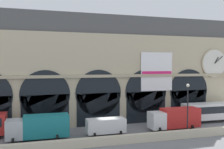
% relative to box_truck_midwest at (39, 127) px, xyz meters
% --- Properties ---
extents(ground_plane, '(200.00, 200.00, 0.00)m').
position_rel_box_truck_midwest_xyz_m(ground_plane, '(8.94, 0.45, -1.70)').
color(ground_plane, slate).
extents(quay_parapet_wall, '(90.00, 0.70, 1.03)m').
position_rel_box_truck_midwest_xyz_m(quay_parapet_wall, '(8.94, -4.37, -1.19)').
color(quay_parapet_wall, beige).
rests_on(quay_parapet_wall, ground).
extents(station_building, '(49.33, 4.60, 17.36)m').
position_rel_box_truck_midwest_xyz_m(station_building, '(9.00, 7.53, 6.69)').
color(station_building, '#BCAD8C').
rests_on(station_building, ground).
extents(box_truck_midwest, '(7.50, 2.91, 3.12)m').
position_rel_box_truck_midwest_xyz_m(box_truck_midwest, '(0.00, 0.00, 0.00)').
color(box_truck_midwest, '#ADB2B7').
rests_on(box_truck_midwest, ground).
extents(van_center, '(5.20, 2.48, 2.20)m').
position_rel_box_truck_midwest_xyz_m(van_center, '(8.62, -0.01, -0.45)').
color(van_center, white).
rests_on(van_center, ground).
extents(box_truck_mideast, '(7.50, 2.91, 3.12)m').
position_rel_box_truck_midwest_xyz_m(box_truck_mideast, '(18.84, -0.26, 0.00)').
color(box_truck_mideast, white).
rests_on(box_truck_mideast, ground).
extents(bus_east, '(11.00, 3.25, 3.10)m').
position_rel_box_truck_midwest_xyz_m(bus_east, '(27.98, 2.80, 0.08)').
color(bus_east, white).
rests_on(bus_east, ground).
extents(street_lamp_quayside, '(0.44, 0.44, 6.90)m').
position_rel_box_truck_midwest_xyz_m(street_lamp_quayside, '(18.81, -3.57, 2.71)').
color(street_lamp_quayside, black).
rests_on(street_lamp_quayside, ground).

